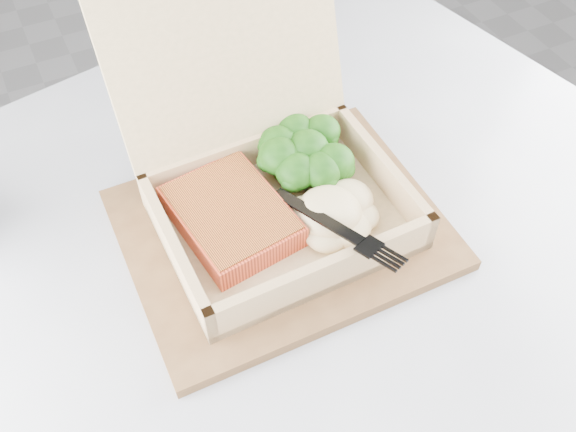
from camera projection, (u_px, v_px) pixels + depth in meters
name	position (u px, v px, depth m)	size (l,w,h in m)	color
floor	(547.00, 304.00, 1.51)	(4.00, 4.00, 0.00)	gray
cafe_table	(319.00, 356.00, 0.80)	(1.05, 1.05, 0.76)	black
serving_tray	(282.00, 229.00, 0.68)	(0.32, 0.26, 0.01)	brown
takeout_container	(265.00, 163.00, 0.65)	(0.25, 0.26, 0.22)	tan
salmon_fillet	(231.00, 216.00, 0.65)	(0.10, 0.13, 0.03)	#F55A30
broccoli_pile	(307.00, 155.00, 0.69)	(0.11, 0.11, 0.04)	#2A7018
mashed_potatoes	(329.00, 212.00, 0.64)	(0.11, 0.09, 0.04)	beige
plastic_fork	(301.00, 204.00, 0.63)	(0.07, 0.16, 0.02)	black
receipt	(217.00, 119.00, 0.79)	(0.08, 0.15, 0.00)	silver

